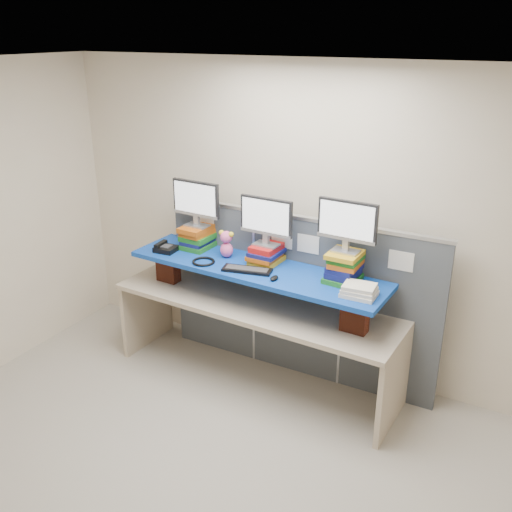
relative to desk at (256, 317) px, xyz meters
The scene contains 18 objects.
room 1.68m from the desk, 80.11° to the right, with size 5.00×4.00×2.80m.
cubicle_partition 0.42m from the desk, 50.16° to the left, with size 2.60×0.06×1.53m.
desk is the anchor object (origin of this frame).
brick_pier_left 0.98m from the desk, behind, with size 0.21×0.11×0.28m, color maroon.
brick_pier_right 0.98m from the desk, ahead, with size 0.21×0.11×0.28m, color maroon.
blue_board 0.47m from the desk, behind, with size 2.31×0.58×0.04m, color #0C3A96.
book_stack_left 0.92m from the desk, 167.84° to the left, with size 0.26×0.33×0.21m.
book_stack_center 0.58m from the desk, 75.26° to the left, with size 0.26×0.31×0.16m.
book_stack_right 0.98m from the desk, ahead, with size 0.27×0.32×0.25m.
monitor_left 1.18m from the desk, 167.79° to the left, with size 0.49×0.15×0.42m.
monitor_center 0.90m from the desk, 73.73° to the left, with size 0.49×0.15×0.42m.
monitor_right 1.24m from the desk, ahead, with size 0.49×0.15×0.42m.
keyboard 0.51m from the desk, 101.04° to the right, with size 0.44×0.23×0.03m.
mouse 0.59m from the desk, 32.95° to the right, with size 0.05×0.10×0.03m, color black.
desk_phone 1.04m from the desk, behind, with size 0.20×0.18×0.08m.
headset 0.68m from the desk, 162.97° to the right, with size 0.20×0.20×0.02m, color black.
plush_toy 0.70m from the desk, 167.65° to the left, with size 0.14×0.11×0.25m.
binder_stack 1.10m from the desk, ahead, with size 0.27×0.22×0.09m.
Camera 1 is at (1.87, -2.47, 3.02)m, focal length 40.00 mm.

